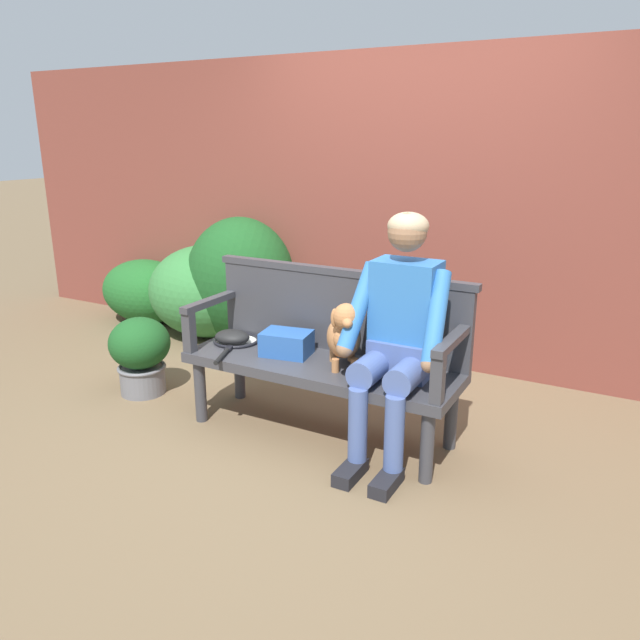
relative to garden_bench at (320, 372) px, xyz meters
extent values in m
plane|color=brown|center=(0.00, 0.00, -0.39)|extent=(40.00, 40.00, 0.00)
cube|color=brown|center=(0.00, 1.56, 0.75)|extent=(8.00, 0.30, 2.27)
ellipsoid|color=#1E5B23|center=(-2.50, 1.20, -0.10)|extent=(0.90, 0.65, 0.58)
ellipsoid|color=#337538|center=(-1.72, 1.15, 0.00)|extent=(1.15, 0.70, 0.78)
ellipsoid|color=#337538|center=(-1.74, 1.17, 0.00)|extent=(1.04, 0.95, 0.79)
ellipsoid|color=#194C1E|center=(-1.41, 1.20, 0.13)|extent=(0.91, 0.88, 1.05)
cube|color=#38383D|center=(0.00, 0.00, 0.03)|extent=(1.60, 0.52, 0.06)
cylinder|color=#38383D|center=(-0.72, -0.20, -0.19)|extent=(0.07, 0.07, 0.39)
cylinder|color=#38383D|center=(0.72, -0.20, -0.19)|extent=(0.07, 0.07, 0.39)
cylinder|color=#38383D|center=(-0.72, 0.20, -0.19)|extent=(0.07, 0.07, 0.39)
cylinder|color=#38383D|center=(0.72, 0.20, -0.19)|extent=(0.07, 0.07, 0.39)
cube|color=#38383D|center=(0.00, 0.23, 0.29)|extent=(1.60, 0.05, 0.46)
cube|color=#38383D|center=(0.00, 0.23, 0.54)|extent=(1.64, 0.06, 0.04)
cube|color=#38383D|center=(-0.76, -0.22, 0.18)|extent=(0.06, 0.06, 0.24)
cube|color=#38383D|center=(-0.76, 0.00, 0.32)|extent=(0.06, 0.52, 0.04)
cube|color=#38383D|center=(0.76, -0.22, 0.18)|extent=(0.06, 0.06, 0.24)
cube|color=#38383D|center=(0.76, 0.00, 0.32)|extent=(0.06, 0.52, 0.04)
cube|color=black|center=(0.37, -0.36, -0.35)|extent=(0.10, 0.24, 0.07)
cylinder|color=#475B93|center=(0.37, -0.28, -0.12)|extent=(0.10, 0.10, 0.40)
cylinder|color=#475B93|center=(0.37, -0.12, 0.14)|extent=(0.15, 0.33, 0.15)
cube|color=black|center=(0.57, -0.36, -0.35)|extent=(0.10, 0.24, 0.07)
cylinder|color=#475B93|center=(0.57, -0.28, -0.12)|extent=(0.10, 0.10, 0.40)
cylinder|color=#475B93|center=(0.57, -0.12, 0.14)|extent=(0.15, 0.33, 0.15)
cube|color=#475B93|center=(0.47, 0.05, 0.16)|extent=(0.32, 0.24, 0.20)
cube|color=#2D6BB2|center=(0.47, 0.07, 0.42)|extent=(0.34, 0.22, 0.52)
cylinder|color=#2D6BB2|center=(0.26, -0.06, 0.44)|extent=(0.14, 0.34, 0.45)
sphere|color=#936B4C|center=(0.24, -0.18, 0.24)|extent=(0.09, 0.09, 0.09)
cylinder|color=#2D6BB2|center=(0.68, -0.06, 0.44)|extent=(0.14, 0.34, 0.45)
sphere|color=#936B4C|center=(0.70, -0.18, 0.24)|extent=(0.09, 0.09, 0.09)
sphere|color=#936B4C|center=(0.47, 0.05, 0.83)|extent=(0.20, 0.20, 0.20)
ellipsoid|color=tan|center=(0.47, 0.06, 0.86)|extent=(0.21, 0.21, 0.14)
cylinder|color=#AD7042|center=(0.15, -0.09, 0.10)|extent=(0.04, 0.04, 0.08)
cylinder|color=#AD7042|center=(0.23, -0.04, 0.10)|extent=(0.04, 0.04, 0.08)
cylinder|color=#AD7042|center=(0.06, 0.05, 0.10)|extent=(0.04, 0.04, 0.08)
cylinder|color=#AD7042|center=(0.15, 0.11, 0.10)|extent=(0.04, 0.04, 0.08)
ellipsoid|color=#AD7042|center=(0.15, 0.01, 0.23)|extent=(0.31, 0.34, 0.23)
sphere|color=#AD7042|center=(0.20, -0.08, 0.25)|extent=(0.13, 0.13, 0.13)
sphere|color=#AD7042|center=(0.21, -0.10, 0.39)|extent=(0.14, 0.14, 0.14)
ellipsoid|color=#AD7042|center=(0.25, -0.16, 0.37)|extent=(0.09, 0.10, 0.05)
ellipsoid|color=#AD7042|center=(0.16, -0.13, 0.38)|extent=(0.05, 0.05, 0.10)
ellipsoid|color=#AD7042|center=(0.26, -0.06, 0.38)|extent=(0.05, 0.05, 0.10)
sphere|color=#AD7042|center=(0.08, 0.12, 0.28)|extent=(0.07, 0.07, 0.07)
torus|color=black|center=(-0.63, 0.06, 0.07)|extent=(0.37, 0.37, 0.02)
cylinder|color=silver|center=(-0.63, 0.06, 0.06)|extent=(0.25, 0.25, 0.00)
cube|color=black|center=(-0.57, -0.09, 0.07)|extent=(0.06, 0.08, 0.02)
cylinder|color=black|center=(-0.52, -0.23, 0.07)|extent=(0.10, 0.22, 0.03)
ellipsoid|color=black|center=(-0.62, 0.01, 0.10)|extent=(0.25, 0.21, 0.09)
cube|color=#2856A3|center=(-0.23, 0.01, 0.13)|extent=(0.31, 0.24, 0.14)
cylinder|color=slate|center=(-1.34, -0.06, -0.30)|extent=(0.30, 0.30, 0.18)
torus|color=slate|center=(-1.34, -0.06, -0.21)|extent=(0.32, 0.32, 0.02)
ellipsoid|color=#194C1E|center=(-1.34, -0.06, -0.03)|extent=(0.40, 0.40, 0.35)
camera|label=1|loc=(1.57, -2.86, 1.31)|focal=34.44mm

